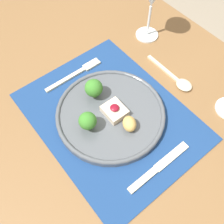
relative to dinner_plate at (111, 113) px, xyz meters
name	(u,v)px	position (x,y,z in m)	size (l,w,h in m)	color
ground_plane	(111,192)	(0.00, 0.00, -0.78)	(8.00, 8.00, 0.00)	gray
dining_table	(111,132)	(0.00, 0.00, -0.11)	(1.46, 0.94, 0.77)	brown
placemat	(110,116)	(0.00, 0.00, -0.02)	(0.47, 0.36, 0.00)	navy
dinner_plate	(111,113)	(0.00, 0.00, 0.00)	(0.29, 0.29, 0.08)	#4C5156
fork	(77,73)	(-0.18, 0.01, -0.01)	(0.02, 0.19, 0.01)	beige
knife	(155,170)	(0.19, -0.01, -0.01)	(0.02, 0.19, 0.01)	beige
spoon	(179,81)	(0.03, 0.23, -0.01)	(0.17, 0.04, 0.01)	beige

